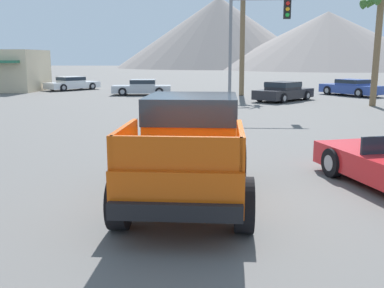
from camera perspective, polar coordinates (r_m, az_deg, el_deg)
name	(u,v)px	position (r m, az deg, el deg)	size (l,w,h in m)	color
ground_plane	(204,200)	(8.71, 1.50, -7.16)	(320.00, 320.00, 0.00)	#5B5956
orange_pickup_truck	(190,142)	(8.65, -0.29, 0.27)	(2.30, 4.83, 1.96)	#CC4C0C
parked_car_white	(72,83)	(40.28, -15.01, 7.47)	(4.27, 4.69, 1.15)	white
parked_car_dark	(284,91)	(29.49, 11.55, 6.59)	(4.27, 4.64, 1.22)	#232328
parked_car_blue	(351,87)	(34.99, 19.56, 6.81)	(4.06, 4.74, 1.20)	#334C9E
parked_car_silver	(142,87)	(33.86, -6.35, 7.20)	(4.46, 2.23, 1.15)	#B7BABF
traffic_light_main	(255,31)	(23.20, 7.95, 14.00)	(3.21, 0.38, 5.80)	slate
palm_tree_tall	(380,14)	(27.77, 22.72, 15.00)	(2.67, 2.87, 6.70)	brown
palm_tree_short	(243,9)	(33.56, 6.51, 16.65)	(2.43, 2.33, 8.30)	brown
distant_mountain_range	(300,36)	(132.03, 13.50, 13.21)	(113.21, 76.29, 19.91)	gray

